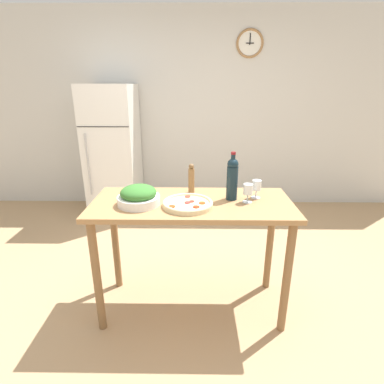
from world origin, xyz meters
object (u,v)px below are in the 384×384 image
at_px(wine_bottle, 232,178).
at_px(wine_glass_far, 257,186).
at_px(refrigerator, 113,152).
at_px(wine_glass_near, 248,190).
at_px(salad_bowl, 139,196).
at_px(homemade_pizza, 188,204).
at_px(pepper_mill, 191,179).

xyz_separation_m(wine_bottle, wine_glass_far, (0.18, 0.03, -0.07)).
bearing_deg(wine_bottle, refrigerator, 125.97).
xyz_separation_m(wine_glass_near, salad_bowl, (-0.74, -0.05, -0.03)).
bearing_deg(homemade_pizza, salad_bowl, 175.10).
distance_m(refrigerator, wine_glass_far, 2.35).
distance_m(refrigerator, homemade_pizza, 2.22).
bearing_deg(wine_bottle, wine_glass_far, 8.96).
xyz_separation_m(refrigerator, wine_bottle, (1.33, -1.83, 0.21)).
xyz_separation_m(wine_glass_far, homemade_pizza, (-0.49, -0.17, -0.07)).
bearing_deg(pepper_mill, wine_bottle, -26.18).
bearing_deg(wine_glass_near, salad_bowl, -176.21).
bearing_deg(pepper_mill, refrigerator, 121.65).
relative_size(wine_glass_near, pepper_mill, 0.60).
bearing_deg(wine_glass_near, wine_bottle, 150.33).
relative_size(refrigerator, wine_bottle, 4.89).
height_order(wine_glass_far, pepper_mill, pepper_mill).
height_order(refrigerator, wine_glass_far, refrigerator).
relative_size(pepper_mill, salad_bowl, 0.77).
relative_size(wine_bottle, pepper_mill, 1.54).
distance_m(wine_glass_far, homemade_pizza, 0.52).
distance_m(wine_glass_far, salad_bowl, 0.83).
bearing_deg(homemade_pizza, wine_glass_near, 10.74).
height_order(refrigerator, wine_glass_near, refrigerator).
xyz_separation_m(wine_glass_far, salad_bowl, (-0.82, -0.14, -0.03)).
relative_size(wine_glass_far, homemade_pizza, 0.39).
height_order(wine_bottle, pepper_mill, wine_bottle).
bearing_deg(wine_glass_far, pepper_mill, 166.38).
xyz_separation_m(refrigerator, homemade_pizza, (1.02, -1.97, 0.07)).
xyz_separation_m(wine_glass_near, pepper_mill, (-0.39, 0.20, 0.02)).
relative_size(refrigerator, wine_glass_far, 12.60).
relative_size(wine_bottle, homemade_pizza, 1.01).
bearing_deg(pepper_mill, wine_glass_near, -27.13).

